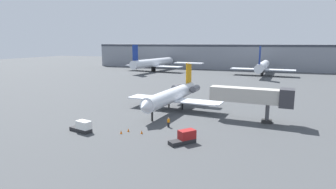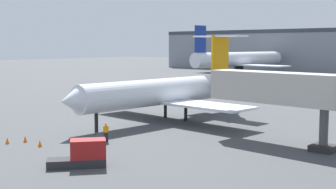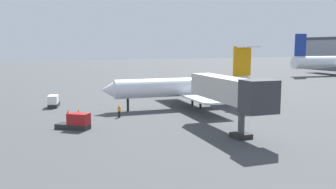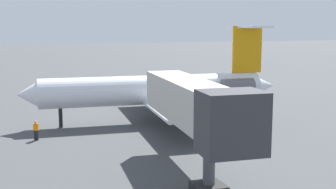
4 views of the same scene
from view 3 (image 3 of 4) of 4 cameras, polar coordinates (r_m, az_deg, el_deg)
The scene contains 9 objects.
ground_plane at distance 60.55m, azimuth 2.41°, elevation -1.47°, with size 400.00×400.00×0.10m, color #424447.
regional_jet at distance 56.21m, azimuth 3.38°, elevation 1.31°, with size 20.95×26.28×9.56m.
jet_bridge at distance 39.71m, azimuth 10.14°, elevation 0.50°, with size 14.86×3.89×6.39m.
ground_crew_marshaller at distance 49.06m, azimuth -7.73°, elevation -2.62°, with size 0.38×0.46×1.69m.
baggage_tug_lead at distance 59.59m, azimuth -17.69°, elevation -1.11°, with size 4.22×2.29×1.90m.
baggage_tug_trailing at distance 43.02m, azimuth -14.34°, elevation -4.27°, with size 3.62×3.98×1.90m.
traffic_cone_near at distance 50.82m, azimuth -13.80°, elevation -3.08°, with size 0.36×0.36×0.55m.
traffic_cone_mid at distance 53.64m, azimuth -15.56°, elevation -2.58°, with size 0.36×0.36×0.55m.
traffic_cone_far at distance 53.29m, azimuth -14.02°, elevation -2.60°, with size 0.36×0.36×0.55m.
Camera 3 is at (53.94, -25.76, 9.56)m, focal length 38.49 mm.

